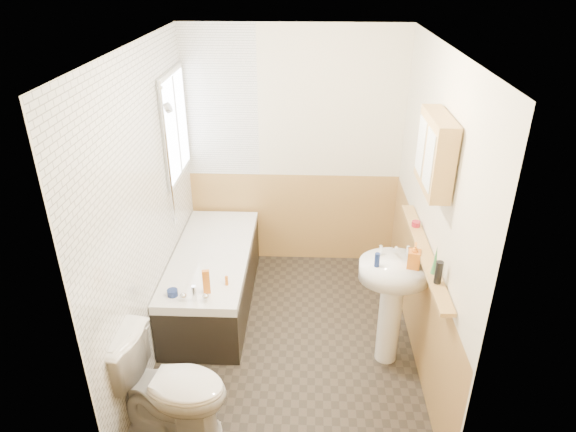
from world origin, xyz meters
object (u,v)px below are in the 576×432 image
(pine_shelf, at_px, (424,252))
(medicine_cabinet, at_px, (435,153))
(toilet, at_px, (170,387))
(bathtub, at_px, (213,277))
(sink, at_px, (392,291))

(pine_shelf, height_order, medicine_cabinet, medicine_cabinet)
(medicine_cabinet, bearing_deg, toilet, -156.94)
(bathtub, distance_m, medicine_cabinet, 2.45)
(toilet, bearing_deg, pine_shelf, -56.21)
(bathtub, height_order, sink, sink)
(bathtub, xyz_separation_m, sink, (1.57, -0.69, 0.38))
(toilet, bearing_deg, sink, -52.99)
(sink, bearing_deg, bathtub, 147.84)
(bathtub, relative_size, pine_shelf, 1.11)
(sink, xyz_separation_m, pine_shelf, (0.20, -0.02, 0.39))
(bathtub, distance_m, toilet, 1.50)
(bathtub, bearing_deg, sink, -23.85)
(pine_shelf, relative_size, medicine_cabinet, 2.67)
(sink, xyz_separation_m, medicine_cabinet, (0.17, -0.05, 1.18))
(pine_shelf, bearing_deg, toilet, -156.50)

